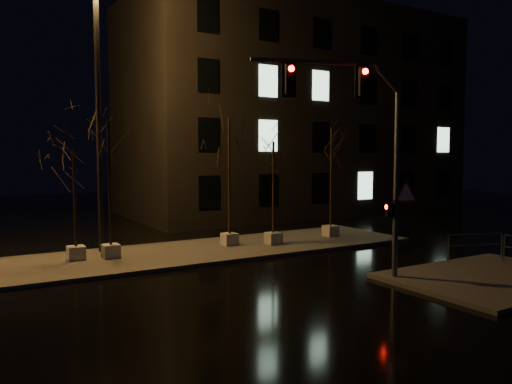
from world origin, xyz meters
TOP-DOWN VIEW (x-y plane):
  - ground at (0.00, 0.00)m, footprint 90.00×90.00m
  - median at (0.00, 6.00)m, footprint 22.00×5.00m
  - sidewalk_corner at (7.50, -3.50)m, footprint 7.00×5.00m
  - building at (14.00, 18.00)m, footprint 25.00×12.00m
  - tree_1 at (-4.40, 6.59)m, footprint 1.80×1.80m
  - tree_2 at (-3.10, 6.30)m, footprint 1.80×1.80m
  - tree_3 at (2.39, 6.38)m, footprint 1.80×1.80m
  - tree_4 at (4.26, 5.54)m, footprint 1.80×1.80m
  - tree_5 at (8.05, 5.98)m, footprint 1.80×1.80m
  - traffic_signal_mast at (3.39, -1.46)m, footprint 5.63×2.03m
  - streetlight_main at (-3.11, 7.86)m, footprint 2.83×0.35m
  - guard_rail_a at (9.33, -1.50)m, footprint 2.31×0.84m

SIDE VIEW (x-z plane):
  - ground at x=0.00m, z-range 0.00..0.00m
  - median at x=0.00m, z-range 0.00..0.15m
  - sidewalk_corner at x=7.50m, z-range 0.00..0.15m
  - guard_rail_a at x=9.33m, z-range 0.31..1.36m
  - tree_1 at x=-4.40m, z-range 1.33..5.87m
  - tree_4 at x=4.26m, z-range 1.43..6.36m
  - tree_5 at x=8.05m, z-range 1.63..7.33m
  - tree_2 at x=-3.10m, z-range 1.65..7.45m
  - tree_3 at x=2.39m, z-range 1.71..7.76m
  - traffic_signal_mast at x=3.39m, z-range 1.28..8.52m
  - streetlight_main at x=-3.11m, z-range 1.02..12.39m
  - building at x=14.00m, z-range 0.00..15.00m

